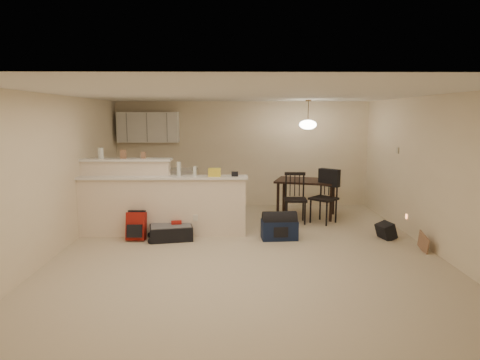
{
  "coord_description": "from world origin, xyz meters",
  "views": [
    {
      "loc": [
        -0.2,
        -6.73,
        2.19
      ],
      "look_at": [
        -0.1,
        0.7,
        1.05
      ],
      "focal_mm": 32.0,
      "sensor_mm": 36.0,
      "label": 1
    }
  ],
  "objects_px": {
    "dining_table": "(306,184)",
    "suitcase": "(171,233)",
    "red_backpack": "(136,226)",
    "black_daypack": "(386,231)",
    "dining_chair_far": "(324,197)",
    "dining_chair_near": "(295,198)",
    "pendant_lamp": "(308,124)",
    "navy_duffel": "(279,230)"
  },
  "relations": [
    {
      "from": "dining_chair_near",
      "to": "dining_chair_far",
      "type": "height_order",
      "value": "dining_chair_far"
    },
    {
      "from": "suitcase",
      "to": "navy_duffel",
      "type": "distance_m",
      "value": 1.92
    },
    {
      "from": "dining_table",
      "to": "suitcase",
      "type": "xyz_separation_m",
      "value": [
        -2.68,
        -1.73,
        -0.58
      ]
    },
    {
      "from": "dining_chair_far",
      "to": "suitcase",
      "type": "bearing_deg",
      "value": -114.75
    },
    {
      "from": "red_backpack",
      "to": "black_daypack",
      "type": "distance_m",
      "value": 4.43
    },
    {
      "from": "pendant_lamp",
      "to": "dining_chair_near",
      "type": "bearing_deg",
      "value": -119.12
    },
    {
      "from": "dining_chair_near",
      "to": "black_daypack",
      "type": "distance_m",
      "value": 1.9
    },
    {
      "from": "dining_chair_near",
      "to": "suitcase",
      "type": "distance_m",
      "value": 2.66
    },
    {
      "from": "dining_chair_near",
      "to": "red_backpack",
      "type": "height_order",
      "value": "dining_chair_near"
    },
    {
      "from": "dining_table",
      "to": "navy_duffel",
      "type": "height_order",
      "value": "dining_table"
    },
    {
      "from": "dining_chair_near",
      "to": "suitcase",
      "type": "bearing_deg",
      "value": -150.92
    },
    {
      "from": "dining_table",
      "to": "black_daypack",
      "type": "relative_size",
      "value": 4.71
    },
    {
      "from": "dining_chair_far",
      "to": "pendant_lamp",
      "type": "bearing_deg",
      "value": 157.36
    },
    {
      "from": "black_daypack",
      "to": "red_backpack",
      "type": "bearing_deg",
      "value": 75.24
    },
    {
      "from": "dining_chair_far",
      "to": "dining_chair_near",
      "type": "bearing_deg",
      "value": -137.59
    },
    {
      "from": "suitcase",
      "to": "black_daypack",
      "type": "height_order",
      "value": "black_daypack"
    },
    {
      "from": "navy_duffel",
      "to": "dining_chair_near",
      "type": "bearing_deg",
      "value": 65.69
    },
    {
      "from": "red_backpack",
      "to": "black_daypack",
      "type": "bearing_deg",
      "value": 1.36
    },
    {
      "from": "dining_chair_far",
      "to": "red_backpack",
      "type": "distance_m",
      "value": 3.74
    },
    {
      "from": "red_backpack",
      "to": "dining_chair_far",
      "type": "bearing_deg",
      "value": 19.29
    },
    {
      "from": "suitcase",
      "to": "dining_chair_far",
      "type": "bearing_deg",
      "value": 10.04
    },
    {
      "from": "suitcase",
      "to": "red_backpack",
      "type": "relative_size",
      "value": 1.5
    },
    {
      "from": "red_backpack",
      "to": "navy_duffel",
      "type": "height_order",
      "value": "red_backpack"
    },
    {
      "from": "black_daypack",
      "to": "suitcase",
      "type": "bearing_deg",
      "value": 75.24
    },
    {
      "from": "dining_table",
      "to": "navy_duffel",
      "type": "relative_size",
      "value": 2.35
    },
    {
      "from": "dining_table",
      "to": "dining_chair_near",
      "type": "bearing_deg",
      "value": -102.03
    },
    {
      "from": "pendant_lamp",
      "to": "dining_chair_near",
      "type": "relative_size",
      "value": 0.61
    },
    {
      "from": "dining_table",
      "to": "dining_chair_far",
      "type": "height_order",
      "value": "dining_chair_far"
    },
    {
      "from": "dining_chair_near",
      "to": "dining_table",
      "type": "bearing_deg",
      "value": 63.76
    },
    {
      "from": "dining_chair_near",
      "to": "suitcase",
      "type": "relative_size",
      "value": 1.39
    },
    {
      "from": "black_daypack",
      "to": "dining_chair_far",
      "type": "bearing_deg",
      "value": 22.96
    },
    {
      "from": "dining_chair_near",
      "to": "navy_duffel",
      "type": "height_order",
      "value": "dining_chair_near"
    },
    {
      "from": "dining_chair_near",
      "to": "dining_chair_far",
      "type": "distance_m",
      "value": 0.57
    },
    {
      "from": "dining_chair_near",
      "to": "suitcase",
      "type": "height_order",
      "value": "dining_chair_near"
    },
    {
      "from": "dining_table",
      "to": "dining_chair_far",
      "type": "relative_size",
      "value": 1.38
    },
    {
      "from": "dining_chair_near",
      "to": "red_backpack",
      "type": "relative_size",
      "value": 2.08
    },
    {
      "from": "dining_table",
      "to": "black_daypack",
      "type": "height_order",
      "value": "dining_table"
    },
    {
      "from": "dining_table",
      "to": "suitcase",
      "type": "bearing_deg",
      "value": -130.01
    },
    {
      "from": "pendant_lamp",
      "to": "suitcase",
      "type": "xyz_separation_m",
      "value": [
        -2.68,
        -1.73,
        -1.87
      ]
    },
    {
      "from": "pendant_lamp",
      "to": "suitcase",
      "type": "distance_m",
      "value": 3.7
    },
    {
      "from": "dining_table",
      "to": "pendant_lamp",
      "type": "relative_size",
      "value": 2.38
    },
    {
      "from": "dining_table",
      "to": "dining_chair_near",
      "type": "relative_size",
      "value": 1.45
    }
  ]
}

